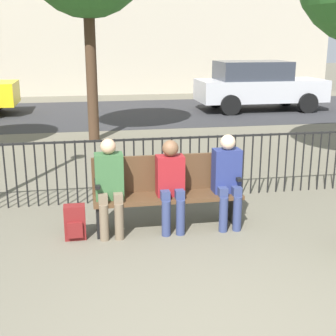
% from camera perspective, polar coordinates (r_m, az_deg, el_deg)
% --- Properties ---
extents(park_bench, '(1.87, 0.45, 0.92)m').
position_cam_1_polar(park_bench, '(5.94, -0.14, -2.61)').
color(park_bench, '#4C331E').
rests_on(park_bench, ground).
extents(seated_person_0, '(0.34, 0.39, 1.20)m').
position_cam_1_polar(seated_person_0, '(5.68, -7.14, -1.79)').
color(seated_person_0, brown).
rests_on(seated_person_0, ground).
extents(seated_person_1, '(0.34, 0.39, 1.15)m').
position_cam_1_polar(seated_person_1, '(5.77, 0.34, -1.59)').
color(seated_person_1, navy).
rests_on(seated_person_1, ground).
extents(seated_person_2, '(0.34, 0.39, 1.20)m').
position_cam_1_polar(seated_person_2, '(5.94, 7.25, -1.04)').
color(seated_person_2, navy).
rests_on(seated_person_2, ground).
extents(backpack, '(0.25, 0.20, 0.42)m').
position_cam_1_polar(backpack, '(5.77, -11.27, -6.54)').
color(backpack, maroon).
rests_on(backpack, ground).
extents(fence_railing, '(9.01, 0.03, 0.95)m').
position_cam_1_polar(fence_railing, '(6.91, -1.81, 0.56)').
color(fence_railing, black).
rests_on(fence_railing, ground).
extents(street_surface, '(24.00, 6.00, 0.01)m').
position_cam_1_polar(street_surface, '(15.36, -6.51, 6.68)').
color(street_surface, '#2B2B2D').
rests_on(street_surface, ground).
extents(parked_car_0, '(4.20, 1.94, 1.62)m').
position_cam_1_polar(parked_car_0, '(16.08, 10.92, 9.91)').
color(parked_car_0, '#B7B7BC').
rests_on(parked_car_0, ground).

